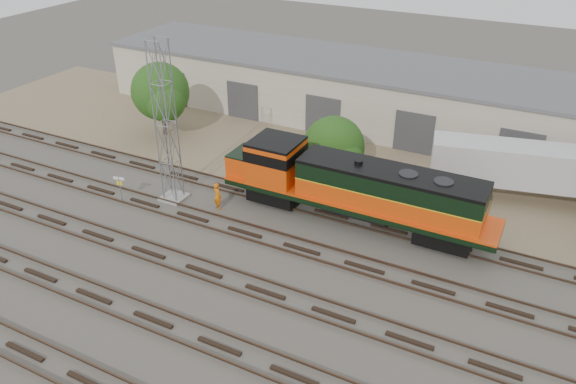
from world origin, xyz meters
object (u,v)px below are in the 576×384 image
at_px(worker, 218,196).
at_px(signal_tower, 166,127).
at_px(semi_trailer, 535,168).
at_px(locomotive, 352,187).

bearing_deg(worker, signal_tower, 26.67).
xyz_separation_m(signal_tower, semi_trailer, (22.03, 11.01, -2.88)).
bearing_deg(locomotive, semi_trailer, 38.67).
height_order(signal_tower, semi_trailer, signal_tower).
bearing_deg(semi_trailer, signal_tower, -166.09).
bearing_deg(semi_trailer, locomotive, -153.99).
relative_size(locomotive, worker, 9.30).
bearing_deg(worker, semi_trailer, -128.19).
xyz_separation_m(locomotive, semi_trailer, (10.04, 8.03, 0.05)).
distance_m(locomotive, worker, 9.06).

